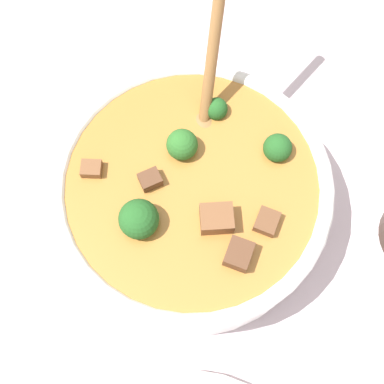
% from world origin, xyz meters
% --- Properties ---
extents(ground_plane, '(4.00, 4.00, 0.00)m').
position_xyz_m(ground_plane, '(0.00, 0.00, 0.00)').
color(ground_plane, silver).
extents(stew_bowl, '(0.31, 0.29, 0.27)m').
position_xyz_m(stew_bowl, '(-0.00, 0.00, 0.05)').
color(stew_bowl, white).
rests_on(stew_bowl, ground_plane).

